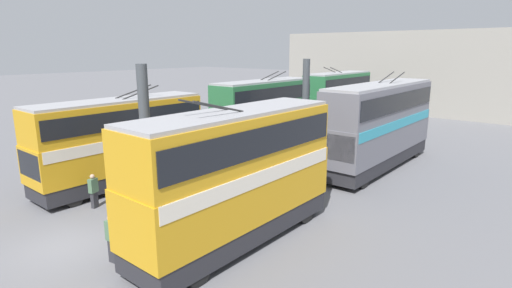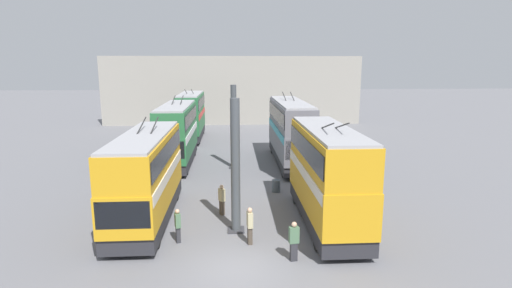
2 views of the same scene
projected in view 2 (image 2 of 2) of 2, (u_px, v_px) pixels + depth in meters
The scene contains 14 objects.
ground_plane at pixel (237, 269), 16.64m from camera, with size 240.00×240.00×0.00m, color slate.
depot_back_wall at pixel (233, 91), 55.32m from camera, with size 0.50×36.00×9.48m.
support_column_near at pixel (235, 169), 19.80m from camera, with size 0.84×0.84×6.78m.
support_column_far at pixel (234, 129), 32.24m from camera, with size 0.84×0.84×6.78m.
bus_left_near at pixel (327, 170), 20.76m from camera, with size 9.26×2.54×5.80m.
bus_left_far at pixel (290, 128), 33.71m from camera, with size 11.41×2.54×5.96m.
bus_right_near at pixel (146, 172), 21.28m from camera, with size 9.65×2.54×5.39m.
bus_right_mid at pixel (177, 131), 33.45m from camera, with size 9.61×2.54×5.69m.
bus_right_far at pixel (191, 113), 45.09m from camera, with size 9.48×2.54×5.78m.
person_by_left_row at pixel (294, 240), 17.14m from camera, with size 0.31×0.45×1.78m.
person_by_right_row at pixel (178, 225), 18.95m from camera, with size 0.47×0.35×1.67m.
person_aisle_foreground at pixel (250, 225), 18.74m from camera, with size 0.45×0.30×1.82m.
person_aisle_midway at pixel (222, 199), 22.44m from camera, with size 0.48×0.42×1.77m.
oil_drum at pixel (276, 186), 26.56m from camera, with size 0.58×0.58×0.83m.
Camera 2 is at (-15.31, 0.15, 8.37)m, focal length 28.00 mm.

